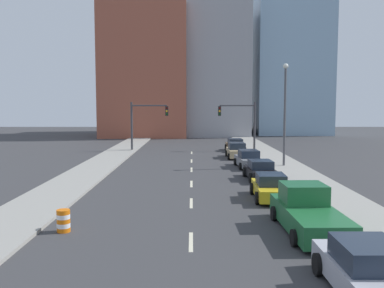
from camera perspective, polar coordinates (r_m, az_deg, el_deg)
name	(u,v)px	position (r m, az deg, el deg)	size (l,w,h in m)	color
sidewalk_left	(125,147)	(53.67, -8.98, -0.43)	(3.45, 99.51, 0.15)	gray
sidewalk_right	(255,147)	(53.66, 8.35, -0.43)	(3.45, 99.51, 0.15)	gray
lane_stripe_at_13m	(189,242)	(17.18, -0.41, -12.88)	(0.16, 2.40, 0.01)	beige
lane_stripe_at_20m	(189,203)	(23.53, -0.37, -7.87)	(0.16, 2.40, 0.01)	beige
lane_stripe_at_26m	(189,184)	(29.07, -0.35, -5.34)	(0.16, 2.40, 0.01)	beige
lane_stripe_at_32m	(189,170)	(35.31, -0.34, -3.44)	(0.16, 2.40, 0.01)	beige
lane_stripe_at_37m	(190,161)	(40.73, -0.33, -2.28)	(0.16, 2.40, 0.01)	beige
lane_stripe_at_44m	(190,153)	(47.66, -0.32, -1.17)	(0.16, 2.40, 0.01)	beige
building_brick_left	(144,74)	(75.24, -6.38, 9.27)	(14.00, 16.00, 21.29)	#9E513D
building_office_center	(210,72)	(78.95, 2.39, 9.56)	(12.00, 20.00, 22.53)	#99999E
building_glass_right	(284,23)	(85.95, 12.20, 15.47)	(13.00, 20.00, 41.49)	#8CADC6
traffic_signal_left	(141,119)	(49.69, -6.84, 3.31)	(4.36, 0.35, 5.65)	#38383D
traffic_signal_right	(241,119)	(49.72, 6.60, 3.31)	(4.36, 0.35, 5.65)	#38383D
traffic_barrel	(61,221)	(19.07, -17.03, -9.79)	(0.56, 0.56, 0.95)	orange
street_lamp	(283,108)	(37.23, 12.01, 4.73)	(0.44, 0.44, 8.80)	#4C4C51
sedan_silver	(366,271)	(13.43, 22.16, -15.40)	(2.18, 4.61, 1.53)	#B2B2BC
pickup_truck_green	(306,213)	(19.01, 14.90, -8.84)	(2.46, 5.93, 1.90)	#1E6033
sedan_yellow	(269,187)	(24.78, 10.18, -5.73)	(2.13, 4.31, 1.44)	gold
sedan_black	(258,171)	(31.05, 8.85, -3.52)	(2.21, 4.30, 1.39)	black
sedan_gray	(247,160)	(36.84, 7.28, -2.07)	(2.24, 4.64, 1.50)	slate
sedan_tan	(235,151)	(43.31, 5.72, -0.93)	(2.10, 4.45, 1.55)	tan
sedan_brown	(233,145)	(49.82, 5.51, -0.17)	(2.20, 4.32, 1.43)	brown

